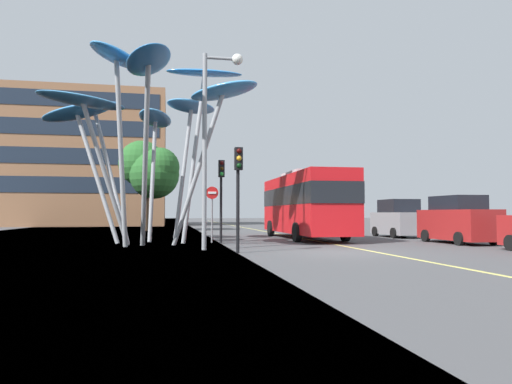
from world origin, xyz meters
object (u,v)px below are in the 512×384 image
Objects in this scene: leaf_sculpture at (141,105)px; car_parked_mid at (458,221)px; traffic_light_kerb_far at (221,183)px; no_entry_sign at (212,205)px; car_parked_far at (399,220)px; street_lamp at (213,123)px; red_bus at (305,202)px; traffic_light_kerb_near at (238,177)px.

leaf_sculpture is 15.75m from car_parked_mid.
no_entry_sign is at bearing 128.54° from traffic_light_kerb_far.
street_lamp reaches higher than car_parked_far.
traffic_light_kerb_far is 11.63m from car_parked_far.
red_bus is 2.76× the size of car_parked_far.
leaf_sculpture reaches higher than car_parked_mid.
leaf_sculpture reaches higher than no_entry_sign.
traffic_light_kerb_near is (3.72, -5.57, -3.69)m from leaf_sculpture.
car_parked_far is 0.50× the size of street_lamp.
traffic_light_kerb_near is at bearing -86.81° from no_entry_sign.
street_lamp is at bearing -100.77° from traffic_light_kerb_far.
red_bus is 2.45× the size of car_parked_mid.
car_parked_far is 14.48m from street_lamp.
red_bus is 3.95× the size of no_entry_sign.
traffic_light_kerb_near reaches higher than car_parked_far.
red_bus is at bearing 50.68° from street_lamp.
car_parked_far is (10.93, 3.53, -1.80)m from traffic_light_kerb_far.
street_lamp is (-11.68, -1.80, 3.85)m from car_parked_mid.
traffic_light_kerb_near is 1.39× the size of no_entry_sign.
leaf_sculpture is 2.85× the size of car_parked_far.
leaf_sculpture is at bearing -165.81° from car_parked_far.
traffic_light_kerb_near is 0.86× the size of car_parked_mid.
leaf_sculpture is 4.08× the size of no_entry_sign.
street_lamp reaches higher than traffic_light_kerb_near.
leaf_sculpture reaches higher than street_lamp.
red_bus is 10.14m from traffic_light_kerb_near.
car_parked_mid is at bearing -11.72° from traffic_light_kerb_far.
traffic_light_kerb_far is at bearing 79.23° from street_lamp.
red_bus is 5.91m from traffic_light_kerb_far.
traffic_light_kerb_far is 0.90× the size of car_parked_mid.
street_lamp is 2.86× the size of no_entry_sign.
leaf_sculpture is 2.80× the size of traffic_light_kerb_far.
red_bus is at bearing 19.99° from leaf_sculpture.
car_parked_far is (0.03, 5.79, -0.02)m from car_parked_mid.
traffic_light_kerb_far is 1.02× the size of car_parked_far.
street_lamp reaches higher than no_entry_sign.
traffic_light_kerb_far is 0.51× the size of street_lamp.
traffic_light_kerb_near is at bearing -139.78° from car_parked_far.
no_entry_sign is (-0.35, 6.24, -0.92)m from traffic_light_kerb_near.
leaf_sculpture reaches higher than traffic_light_kerb_far.
traffic_light_kerb_far is 1.45× the size of no_entry_sign.
no_entry_sign is (-11.29, 2.75, 0.73)m from car_parked_mid.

